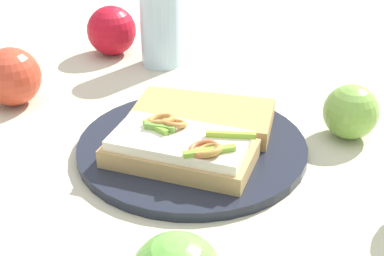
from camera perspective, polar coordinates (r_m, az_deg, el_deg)
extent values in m
plane|color=#BFB899|center=(0.68, 0.00, -2.38)|extent=(2.00, 2.00, 0.00)
cylinder|color=#1E222E|center=(0.68, 0.00, -1.93)|extent=(0.28, 0.28, 0.01)
cube|color=tan|center=(0.63, -1.36, -2.61)|extent=(0.09, 0.17, 0.02)
cube|color=#F0E5C8|center=(0.62, -1.38, -1.32)|extent=(0.08, 0.16, 0.01)
torus|color=#AC7F36|center=(0.59, 1.74, -2.32)|extent=(0.04, 0.04, 0.02)
torus|color=#B37B36|center=(0.65, -3.25, 0.85)|extent=(0.05, 0.05, 0.02)
torus|color=#B57937|center=(0.64, -1.88, 0.51)|extent=(0.04, 0.04, 0.02)
torus|color=#C1663A|center=(0.59, 1.26, -2.15)|extent=(0.05, 0.05, 0.01)
cube|color=#8DB934|center=(0.62, 4.04, -0.71)|extent=(0.02, 0.06, 0.01)
cube|color=#71A740|center=(0.63, -3.32, 0.07)|extent=(0.01, 0.04, 0.01)
cube|color=#7FAF33|center=(0.59, 1.82, -2.40)|extent=(0.04, 0.05, 0.01)
cube|color=#80B83A|center=(0.63, -3.82, 0.06)|extent=(0.02, 0.04, 0.01)
cube|color=tan|center=(0.70, 1.22, 1.15)|extent=(0.11, 0.18, 0.03)
sphere|color=#C64128|center=(0.82, -18.14, 5.06)|extent=(0.12, 0.12, 0.08)
sphere|color=#7EB045|center=(0.72, 16.10, 1.63)|extent=(0.08, 0.08, 0.07)
sphere|color=red|center=(0.97, -8.31, 9.93)|extent=(0.11, 0.11, 0.08)
cylinder|color=silver|center=(0.91, -3.24, 10.40)|extent=(0.07, 0.07, 0.13)
cube|color=silver|center=(0.54, 14.66, -12.56)|extent=(0.06, 0.02, 0.00)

